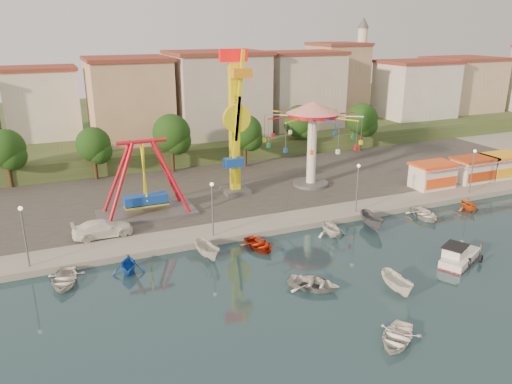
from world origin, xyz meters
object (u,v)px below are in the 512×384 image
pirate_ship_ride (144,179)px  wave_swinger (313,125)px  cabin_motorboat (459,257)px  rowboat_a (314,284)px  kamikaze_tower (236,126)px  skiff (397,284)px  van (103,228)px

pirate_ship_ride → wave_swinger: size_ratio=0.86×
pirate_ship_ride → cabin_motorboat: 31.04m
pirate_ship_ride → rowboat_a: (8.90, -19.82, -3.97)m
kamikaze_tower → rowboat_a: bearing=-95.7°
cabin_motorboat → rowboat_a: bearing=149.2°
cabin_motorboat → skiff: cabin_motorboat is taller
kamikaze_tower → rowboat_a: kamikaze_tower is taller
cabin_motorboat → skiff: bearing=167.0°
rowboat_a → van: van is taller
skiff → van: (-19.51, 18.55, 0.70)m
cabin_motorboat → rowboat_a: cabin_motorboat is taller
kamikaze_tower → van: 19.00m
wave_swinger → kamikaze_tower: bearing=175.2°
van → pirate_ship_ride: bearing=-52.1°
pirate_ship_ride → wave_swinger: (20.73, 1.86, 3.80)m
cabin_motorboat → van: (-27.69, 16.56, 0.92)m
cabin_motorboat → rowboat_a: size_ratio=1.31×
rowboat_a → skiff: (5.61, -2.99, 0.28)m
pirate_ship_ride → kamikaze_tower: kamikaze_tower is taller
kamikaze_tower → skiff: (3.35, -25.46, -7.91)m
kamikaze_tower → rowboat_a: (-2.26, -22.47, -8.18)m
kamikaze_tower → wave_swinger: (9.57, -0.80, -0.41)m
wave_swinger → cabin_motorboat: wave_swinger is taller
pirate_ship_ride → van: (-5.00, -4.26, -3.00)m
kamikaze_tower → cabin_motorboat: 27.39m
pirate_ship_ride → kamikaze_tower: size_ratio=0.61×
pirate_ship_ride → van: 7.22m
kamikaze_tower → wave_swinger: size_ratio=1.42×
kamikaze_tower → cabin_motorboat: bearing=-63.8°
pirate_ship_ride → cabin_motorboat: bearing=-42.5°
van → cabin_motorboat: bearing=-123.3°
wave_swinger → van: 27.31m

